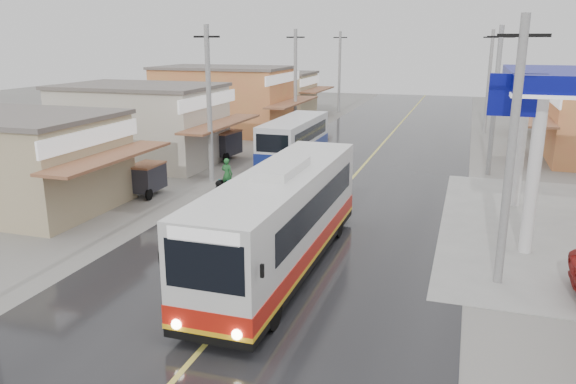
{
  "coord_description": "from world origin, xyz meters",
  "views": [
    {
      "loc": [
        5.74,
        -17.27,
        7.32
      ],
      "look_at": [
        -0.22,
        1.18,
        2.0
      ],
      "focal_mm": 35.0,
      "sensor_mm": 36.0,
      "label": 1
    }
  ],
  "objects_px": {
    "coach_bus": "(282,219)",
    "tyre_stack": "(225,186)",
    "cyclist": "(229,184)",
    "tricycle_far": "(224,143)",
    "tricycle_near": "(147,177)",
    "second_bus": "(294,139)"
  },
  "relations": [
    {
      "from": "coach_bus",
      "to": "tricycle_near",
      "type": "bearing_deg",
      "value": 144.59
    },
    {
      "from": "tyre_stack",
      "to": "coach_bus",
      "type": "bearing_deg",
      "value": -55.21
    },
    {
      "from": "coach_bus",
      "to": "tyre_stack",
      "type": "height_order",
      "value": "coach_bus"
    },
    {
      "from": "coach_bus",
      "to": "cyclist",
      "type": "height_order",
      "value": "coach_bus"
    },
    {
      "from": "coach_bus",
      "to": "tricycle_far",
      "type": "height_order",
      "value": "coach_bus"
    },
    {
      "from": "second_bus",
      "to": "tyre_stack",
      "type": "relative_size",
      "value": 8.53
    },
    {
      "from": "coach_bus",
      "to": "second_bus",
      "type": "relative_size",
      "value": 1.4
    },
    {
      "from": "coach_bus",
      "to": "tricycle_far",
      "type": "distance_m",
      "value": 17.7
    },
    {
      "from": "coach_bus",
      "to": "tricycle_far",
      "type": "relative_size",
      "value": 4.56
    },
    {
      "from": "coach_bus",
      "to": "tyre_stack",
      "type": "bearing_deg",
      "value": 124.95
    },
    {
      "from": "tricycle_near",
      "to": "tricycle_far",
      "type": "height_order",
      "value": "tricycle_far"
    },
    {
      "from": "second_bus",
      "to": "cyclist",
      "type": "xyz_separation_m",
      "value": [
        -0.73,
        -8.15,
        -0.82
      ]
    },
    {
      "from": "tyre_stack",
      "to": "tricycle_far",
      "type": "bearing_deg",
      "value": 114.14
    },
    {
      "from": "tricycle_far",
      "to": "coach_bus",
      "type": "bearing_deg",
      "value": -53.18
    },
    {
      "from": "tricycle_near",
      "to": "tricycle_far",
      "type": "bearing_deg",
      "value": 87.94
    },
    {
      "from": "cyclist",
      "to": "tyre_stack",
      "type": "xyz_separation_m",
      "value": [
        -0.64,
        0.96,
        -0.38
      ]
    },
    {
      "from": "tricycle_near",
      "to": "tricycle_far",
      "type": "relative_size",
      "value": 0.81
    },
    {
      "from": "coach_bus",
      "to": "second_bus",
      "type": "height_order",
      "value": "coach_bus"
    },
    {
      "from": "second_bus",
      "to": "tricycle_near",
      "type": "xyz_separation_m",
      "value": [
        -4.6,
        -9.09,
        -0.57
      ]
    },
    {
      "from": "cyclist",
      "to": "tyre_stack",
      "type": "bearing_deg",
      "value": 130.04
    },
    {
      "from": "cyclist",
      "to": "tricycle_near",
      "type": "xyz_separation_m",
      "value": [
        -3.87,
        -0.94,
        0.25
      ]
    },
    {
      "from": "second_bus",
      "to": "tricycle_near",
      "type": "distance_m",
      "value": 10.21
    }
  ]
}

